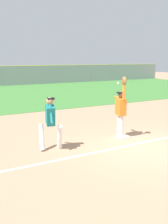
{
  "coord_description": "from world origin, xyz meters",
  "views": [
    {
      "loc": [
        -5.73,
        -6.39,
        2.92
      ],
      "look_at": [
        -1.36,
        1.64,
        1.05
      ],
      "focal_mm": 42.38,
      "sensor_mm": 36.0,
      "label": 1
    }
  ],
  "objects_px": {
    "baseball": "(118,83)",
    "first_base": "(123,137)",
    "runner": "(50,120)",
    "fielder": "(121,108)",
    "parked_car_red": "(76,75)",
    "parked_car_black": "(43,76)"
  },
  "relations": [
    {
      "from": "first_base",
      "to": "parked_car_black",
      "type": "bearing_deg",
      "value": 76.84
    },
    {
      "from": "runner",
      "to": "parked_car_red",
      "type": "height_order",
      "value": "runner"
    },
    {
      "from": "baseball",
      "to": "parked_car_black",
      "type": "xyz_separation_m",
      "value": [
        5.84,
        24.18,
        -1.36
      ]
    },
    {
      "from": "first_base",
      "to": "baseball",
      "type": "relative_size",
      "value": 5.14
    },
    {
      "from": "fielder",
      "to": "runner",
      "type": "bearing_deg",
      "value": 12.58
    },
    {
      "from": "runner",
      "to": "baseball",
      "type": "xyz_separation_m",
      "value": [
        2.7,
        0.13,
        1.04
      ]
    },
    {
      "from": "first_base",
      "to": "runner",
      "type": "relative_size",
      "value": 0.22
    },
    {
      "from": "fielder",
      "to": "baseball",
      "type": "bearing_deg",
      "value": -14.7
    },
    {
      "from": "baseball",
      "to": "fielder",
      "type": "bearing_deg",
      "value": -25.68
    },
    {
      "from": "parked_car_red",
      "to": "parked_car_black",
      "type": "bearing_deg",
      "value": 179.79
    },
    {
      "from": "fielder",
      "to": "baseball",
      "type": "xyz_separation_m",
      "value": [
        -0.11,
        0.06,
        0.92
      ]
    },
    {
      "from": "baseball",
      "to": "first_base",
      "type": "bearing_deg",
      "value": -54.02
    },
    {
      "from": "runner",
      "to": "baseball",
      "type": "bearing_deg",
      "value": 16.15
    },
    {
      "from": "runner",
      "to": "parked_car_red",
      "type": "distance_m",
      "value": 27.58
    },
    {
      "from": "first_base",
      "to": "parked_car_black",
      "type": "height_order",
      "value": "parked_car_black"
    },
    {
      "from": "parked_car_red",
      "to": "runner",
      "type": "bearing_deg",
      "value": -117.6
    },
    {
      "from": "fielder",
      "to": "parked_car_red",
      "type": "xyz_separation_m",
      "value": [
        10.38,
        24.14,
        -0.45
      ]
    },
    {
      "from": "baseball",
      "to": "runner",
      "type": "bearing_deg",
      "value": -177.17
    },
    {
      "from": "runner",
      "to": "fielder",
      "type": "bearing_deg",
      "value": 14.92
    },
    {
      "from": "first_base",
      "to": "baseball",
      "type": "distance_m",
      "value": 2.01
    },
    {
      "from": "fielder",
      "to": "first_base",
      "type": "bearing_deg",
      "value": 112.08
    },
    {
      "from": "first_base",
      "to": "parked_car_red",
      "type": "xyz_separation_m",
      "value": [
        10.35,
        24.28,
        0.63
      ]
    }
  ]
}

